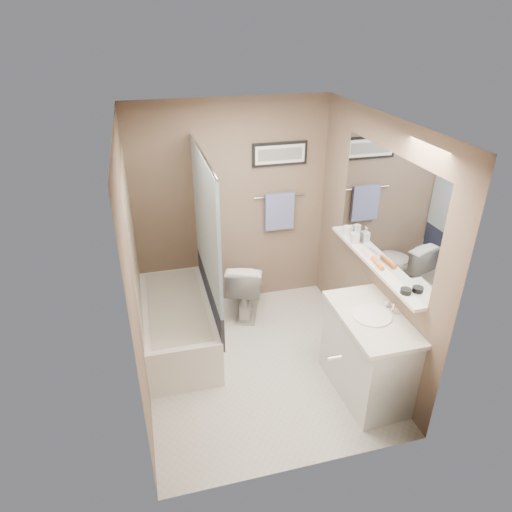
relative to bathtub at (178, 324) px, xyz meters
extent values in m
plane|color=beige|center=(0.75, -0.52, -0.25)|extent=(2.50, 2.50, 0.00)
cube|color=white|center=(0.75, -0.52, 2.13)|extent=(2.20, 2.50, 0.04)
cube|color=brown|center=(0.75, 0.71, 0.95)|extent=(2.20, 0.04, 2.40)
cube|color=brown|center=(0.75, -1.75, 0.95)|extent=(2.20, 0.04, 2.40)
cube|color=brown|center=(-0.33, -0.52, 0.95)|extent=(0.04, 2.50, 2.40)
cube|color=brown|center=(1.83, -0.52, 0.95)|extent=(0.04, 2.50, 2.40)
cube|color=beige|center=(-0.34, -0.02, 0.75)|extent=(0.02, 1.55, 2.00)
cylinder|color=silver|center=(0.35, -0.02, 1.80)|extent=(0.02, 1.55, 0.02)
cube|color=silver|center=(0.35, -0.02, 1.15)|extent=(0.03, 1.45, 1.28)
cube|color=#21283F|center=(0.35, -0.02, 0.33)|extent=(0.03, 1.45, 0.36)
cube|color=silver|center=(1.84, -0.67, 1.37)|extent=(0.02, 1.60, 1.00)
cube|color=silver|center=(1.79, -0.67, 0.85)|extent=(0.12, 1.60, 0.03)
cylinder|color=silver|center=(1.30, 0.70, 1.05)|extent=(0.60, 0.02, 0.02)
cube|color=#939FD6|center=(1.30, 0.68, 0.87)|extent=(0.34, 0.05, 0.44)
cube|color=black|center=(1.30, 0.71, 1.53)|extent=(0.62, 0.02, 0.26)
cube|color=white|center=(1.30, 0.70, 1.53)|extent=(0.56, 0.00, 0.20)
cube|color=#595959|center=(1.30, 0.70, 1.53)|extent=(0.50, 0.00, 0.13)
cube|color=silver|center=(1.30, -1.76, 0.75)|extent=(0.80, 0.02, 2.00)
cylinder|color=silver|center=(0.97, -1.71, 0.75)|extent=(0.10, 0.02, 0.02)
cube|color=white|center=(0.00, 0.00, 0.00)|extent=(0.71, 1.51, 0.50)
cube|color=beige|center=(0.00, 0.00, 0.25)|extent=(0.56, 1.36, 0.02)
imported|color=silver|center=(0.83, 0.40, 0.10)|extent=(0.60, 0.78, 0.71)
cube|color=silver|center=(1.60, -1.12, 0.15)|extent=(0.54, 0.92, 0.80)
cube|color=beige|center=(1.59, -1.12, 0.57)|extent=(0.54, 0.96, 0.04)
cylinder|color=white|center=(1.58, -1.12, 0.60)|extent=(0.34, 0.34, 0.01)
cylinder|color=silver|center=(1.78, -1.12, 0.64)|extent=(0.02, 0.02, 0.10)
sphere|color=silver|center=(1.78, -1.02, 0.62)|extent=(0.05, 0.05, 0.05)
cylinder|color=black|center=(1.79, -1.24, 0.89)|extent=(0.09, 0.09, 0.04)
cylinder|color=orange|center=(1.79, -0.75, 0.89)|extent=(0.06, 0.22, 0.04)
cube|color=pink|center=(1.79, -0.51, 0.87)|extent=(0.04, 0.16, 0.01)
cylinder|color=silver|center=(1.79, -0.10, 0.92)|extent=(0.08, 0.08, 0.10)
imported|color=#999999|center=(1.79, -0.28, 0.94)|extent=(0.08, 0.08, 0.16)
camera|label=1|loc=(-0.19, -3.97, 2.88)|focal=32.00mm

